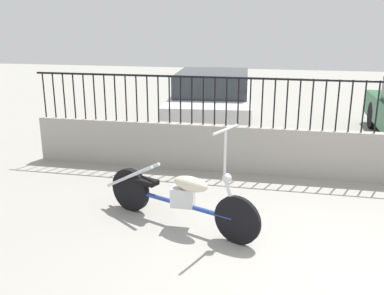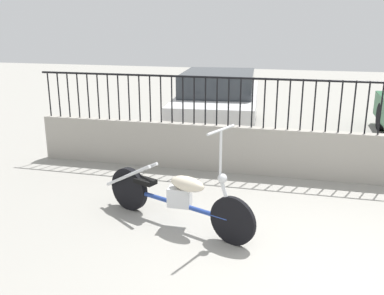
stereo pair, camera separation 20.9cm
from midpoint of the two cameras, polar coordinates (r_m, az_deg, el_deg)
The scene contains 5 objects.
ground_plane at distance 4.66m, azimuth 18.91°, elevation -16.35°, with size 40.00×40.00×0.00m, color gray.
low_wall at distance 7.21m, azimuth 16.71°, elevation -0.92°, with size 10.08×0.18×0.80m.
fence_railing at distance 7.00m, azimuth 17.34°, elevation 6.46°, with size 10.08×0.04×0.82m.
motorcycle_blue at distance 5.36m, azimuth -3.58°, elevation -6.28°, with size 2.15×1.02×1.35m.
car_white at distance 9.86m, azimuth 2.21°, elevation 6.12°, with size 2.06×4.34×1.40m.
Camera 1 is at (-0.74, -3.94, 2.45)m, focal length 40.00 mm.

